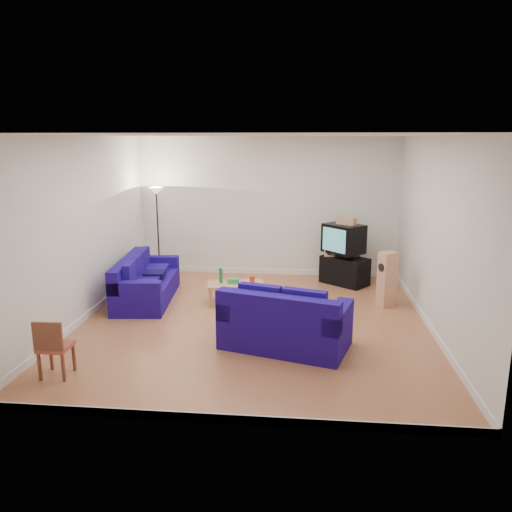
# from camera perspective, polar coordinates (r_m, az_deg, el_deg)

# --- Properties ---
(room) EXTENTS (6.01, 6.51, 3.21)m
(room) POSITION_cam_1_polar(r_m,az_deg,el_deg) (8.44, -0.27, 2.32)
(room) COLOR brown
(room) RESTS_ON ground
(sofa_three_seat) EXTENTS (1.16, 2.29, 0.85)m
(sofa_three_seat) POSITION_cam_1_polar(r_m,az_deg,el_deg) (10.19, -12.68, -3.20)
(sofa_three_seat) COLOR #14055E
(sofa_three_seat) RESTS_ON ground
(sofa_loveseat) EXTENTS (2.10, 1.54, 0.94)m
(sofa_loveseat) POSITION_cam_1_polar(r_m,az_deg,el_deg) (7.71, 3.25, -7.96)
(sofa_loveseat) COLOR #14055E
(sofa_loveseat) RESTS_ON ground
(coffee_table) EXTENTS (1.19, 0.75, 0.40)m
(coffee_table) POSITION_cam_1_polar(r_m,az_deg,el_deg) (9.76, -2.29, -3.43)
(coffee_table) COLOR tan
(coffee_table) RESTS_ON ground
(bottle) EXTENTS (0.09, 0.09, 0.30)m
(bottle) POSITION_cam_1_polar(r_m,az_deg,el_deg) (9.74, -4.03, -2.24)
(bottle) COLOR #197233
(bottle) RESTS_ON coffee_table
(tissue_box) EXTENTS (0.24, 0.15, 0.09)m
(tissue_box) POSITION_cam_1_polar(r_m,az_deg,el_deg) (9.74, -2.61, -2.85)
(tissue_box) COLOR green
(tissue_box) RESTS_ON coffee_table
(red_canister) EXTENTS (0.13, 0.13, 0.14)m
(red_canister) POSITION_cam_1_polar(r_m,az_deg,el_deg) (9.73, -0.45, -2.70)
(red_canister) COLOR red
(red_canister) RESTS_ON coffee_table
(remote) EXTENTS (0.16, 0.09, 0.02)m
(remote) POSITION_cam_1_polar(r_m,az_deg,el_deg) (9.61, -0.25, -3.28)
(remote) COLOR black
(remote) RESTS_ON coffee_table
(tv_stand) EXTENTS (1.12, 1.05, 0.61)m
(tv_stand) POSITION_cam_1_polar(r_m,az_deg,el_deg) (11.20, 10.09, -1.65)
(tv_stand) COLOR black
(tv_stand) RESTS_ON ground
(av_receiver) EXTENTS (0.55, 0.51, 0.10)m
(av_receiver) POSITION_cam_1_polar(r_m,az_deg,el_deg) (11.11, 10.44, 0.09)
(av_receiver) COLOR black
(av_receiver) RESTS_ON tv_stand
(television) EXTENTS (0.99, 0.99, 0.63)m
(television) POSITION_cam_1_polar(r_m,az_deg,el_deg) (11.06, 9.97, 1.98)
(television) COLOR black
(television) RESTS_ON av_receiver
(centre_speaker) EXTENTS (0.45, 0.38, 0.15)m
(centre_speaker) POSITION_cam_1_polar(r_m,az_deg,el_deg) (10.99, 10.30, 3.95)
(centre_speaker) COLOR tan
(centre_speaker) RESTS_ON television
(speaker_left) EXTENTS (0.27, 0.33, 0.99)m
(speaker_left) POSITION_cam_1_polar(r_m,az_deg,el_deg) (11.27, 8.42, -0.50)
(speaker_left) COLOR tan
(speaker_left) RESTS_ON ground
(speaker_right) EXTENTS (0.39, 0.37, 1.06)m
(speaker_right) POSITION_cam_1_polar(r_m,az_deg,el_deg) (9.86, 14.76, -2.57)
(speaker_right) COLOR tan
(speaker_right) RESTS_ON ground
(floor_lamp) EXTENTS (0.36, 0.36, 2.10)m
(floor_lamp) POSITION_cam_1_polar(r_m,az_deg,el_deg) (11.42, -11.28, 5.90)
(floor_lamp) COLOR black
(floor_lamp) RESTS_ON ground
(dining_chair) EXTENTS (0.40, 0.40, 0.83)m
(dining_chair) POSITION_cam_1_polar(r_m,az_deg,el_deg) (7.27, -22.18, -9.43)
(dining_chair) COLOR brown
(dining_chair) RESTS_ON ground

